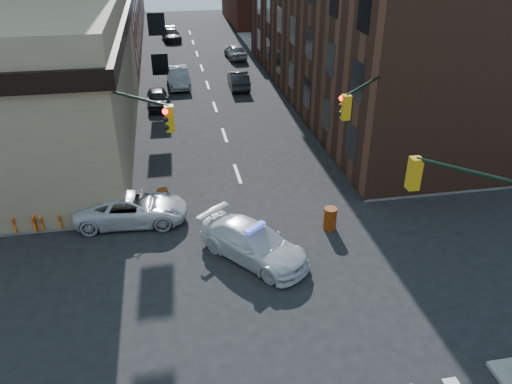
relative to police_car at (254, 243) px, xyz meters
name	(u,v)px	position (x,y,z in m)	size (l,w,h in m)	color
ground	(274,282)	(0.52, -1.79, -0.76)	(140.00, 140.00, 0.00)	black
sidewalk_ne	(422,60)	(23.52, 30.96, -0.69)	(34.00, 54.50, 0.15)	gray
commercial_row_ne	(378,8)	(13.52, 20.71, 6.24)	(14.00, 34.00, 14.00)	#492A1D
signal_pole_nw	(120,143)	(-5.33, 3.55, 3.57)	(3.58, 3.67, 8.00)	black
signal_pole_ne	(371,126)	(6.36, 3.57, 3.57)	(3.67, 3.58, 8.00)	black
tree_ne_near	(296,47)	(8.02, 24.21, 2.73)	(3.00, 3.00, 4.85)	black
tree_ne_far	(276,29)	(8.02, 32.21, 2.73)	(3.00, 3.00, 4.85)	black
police_car	(254,243)	(0.00, 0.00, 0.00)	(2.14, 5.26, 1.53)	silver
pickup	(132,208)	(-5.28, 4.01, -0.02)	(2.45, 5.32, 1.48)	silver
parked_car_wnear	(158,99)	(-3.87, 20.97, -0.07)	(1.63, 4.06, 1.38)	black
parked_car_wfar	(178,77)	(-2.03, 26.36, 0.06)	(1.74, 4.98, 1.64)	gray
parked_car_wdeep	(171,35)	(-1.98, 45.60, -0.06)	(1.98, 4.87, 1.41)	black
parked_car_enear	(238,79)	(3.13, 24.93, -0.02)	(1.58, 4.53, 1.49)	black
parked_car_efar	(236,51)	(4.42, 35.46, 0.01)	(1.82, 4.51, 1.54)	#9A9BA2
pedestrian_a	(113,170)	(-6.35, 7.76, 0.30)	(0.67, 0.44, 1.83)	black
barrel_road	(330,219)	(3.98, 1.65, -0.21)	(0.62, 0.62, 1.10)	red
barrel_bank	(163,198)	(-3.77, 5.14, -0.26)	(0.57, 0.57, 1.01)	#C83809
barricade_nw_a	(52,220)	(-8.98, 3.91, -0.21)	(1.09, 0.54, 0.82)	red
barricade_nw_b	(27,221)	(-10.09, 3.91, -0.16)	(1.21, 0.60, 0.91)	#C03F09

